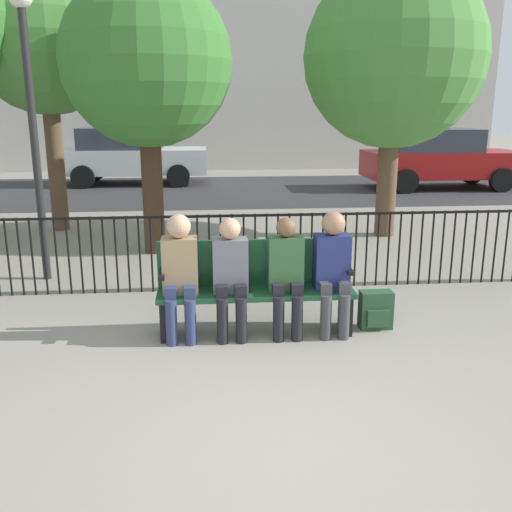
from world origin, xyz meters
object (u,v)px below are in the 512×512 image
at_px(park_bench, 255,283).
at_px(parked_car_0, 130,155).
at_px(tree_1, 147,62).
at_px(tree_3, 394,57).
at_px(backpack, 376,310).
at_px(lamp_post, 30,91).
at_px(parked_car_1, 439,158).
at_px(tree_2, 45,39).
at_px(seated_person_3, 333,266).
at_px(seated_person_1, 231,272).
at_px(seated_person_2, 286,271).
at_px(seated_person_0, 180,269).

xyz_separation_m(park_bench, parked_car_0, (-2.59, 11.52, 0.34)).
bearing_deg(tree_1, tree_3, 12.34).
height_order(backpack, lamp_post, lamp_post).
relative_size(backpack, tree_3, 0.09).
xyz_separation_m(lamp_post, parked_car_0, (-0.01, 9.49, -1.54)).
bearing_deg(parked_car_1, tree_1, -138.06).
relative_size(park_bench, tree_1, 0.47).
distance_m(backpack, tree_1, 4.98).
bearing_deg(tree_2, parked_car_0, 85.11).
relative_size(park_bench, parked_car_1, 0.46).
relative_size(backpack, tree_1, 0.10).
distance_m(seated_person_3, tree_3, 5.26).
height_order(park_bench, seated_person_1, seated_person_1).
distance_m(seated_person_3, parked_car_1, 11.24).
height_order(backpack, tree_1, tree_1).
relative_size(seated_person_2, tree_1, 0.29).
height_order(backpack, tree_3, tree_3).
relative_size(tree_1, tree_3, 0.91).
bearing_deg(tree_1, lamp_post, -134.82).
xyz_separation_m(park_bench, tree_3, (2.67, 4.21, 2.48)).
bearing_deg(tree_2, tree_1, -44.86).
relative_size(seated_person_2, parked_car_0, 0.28).
relative_size(park_bench, backpack, 4.96).
height_order(park_bench, parked_car_1, parked_car_1).
xyz_separation_m(tree_1, lamp_post, (-1.31, -1.32, -0.43)).
xyz_separation_m(seated_person_1, lamp_post, (-2.33, 2.16, 1.72)).
bearing_deg(park_bench, seated_person_2, -24.56).
relative_size(seated_person_0, lamp_post, 0.34).
bearing_deg(lamp_post, seated_person_2, -37.03).
distance_m(seated_person_2, tree_2, 6.87).
bearing_deg(park_bench, tree_2, 121.07).
bearing_deg(tree_3, lamp_post, -157.46).
bearing_deg(seated_person_1, parked_car_0, 101.36).
bearing_deg(parked_car_0, tree_2, -94.89).
bearing_deg(seated_person_2, tree_1, 114.14).
bearing_deg(seated_person_0, seated_person_3, -0.00).
relative_size(seated_person_3, tree_3, 0.27).
bearing_deg(seated_person_1, parked_car_1, 58.11).
bearing_deg(parked_car_1, backpack, -115.49).
xyz_separation_m(seated_person_1, backpack, (1.48, 0.07, -0.47)).
bearing_deg(seated_person_1, tree_1, 106.33).
relative_size(seated_person_0, parked_car_1, 0.29).
height_order(seated_person_0, tree_2, tree_2).
relative_size(backpack, lamp_post, 0.11).
distance_m(tree_3, parked_car_1, 6.85).
relative_size(seated_person_0, parked_car_0, 0.29).
distance_m(seated_person_3, parked_car_0, 12.12).
bearing_deg(seated_person_3, tree_3, 66.15).
relative_size(seated_person_2, backpack, 3.02).
relative_size(backpack, parked_car_0, 0.09).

